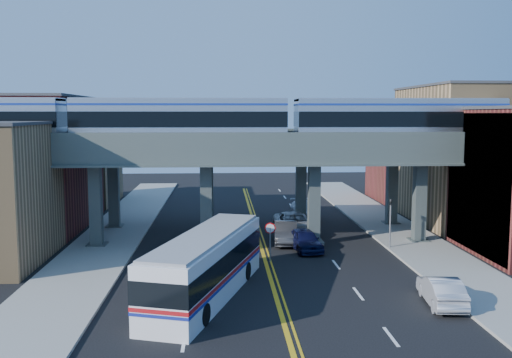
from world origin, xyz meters
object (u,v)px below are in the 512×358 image
(car_lane_b, at_px, (286,233))
(car_parked_curb, at_px, (441,290))
(transit_bus, at_px, (206,266))
(car_lane_c, at_px, (294,224))
(car_lane_a, at_px, (305,240))
(stop_sign, at_px, (270,236))
(car_lane_d, at_px, (304,210))
(traffic_signal, at_px, (390,218))
(transit_train, at_px, (180,120))

(car_lane_b, bearing_deg, car_parked_curb, -61.07)
(transit_bus, distance_m, car_lane_c, 17.02)
(car_lane_a, height_order, car_lane_c, car_lane_c)
(stop_sign, height_order, car_lane_d, stop_sign)
(car_lane_d, bearing_deg, traffic_signal, -72.77)
(traffic_signal, bearing_deg, car_lane_d, 108.90)
(car_lane_c, relative_size, car_parked_curb, 1.34)
(car_lane_b, relative_size, car_lane_c, 0.80)
(car_lane_a, height_order, car_lane_b, car_lane_b)
(transit_train, xyz_separation_m, car_lane_a, (8.83, -2.05, -8.50))
(stop_sign, xyz_separation_m, traffic_signal, (8.90, 3.00, 0.54))
(traffic_signal, bearing_deg, car_lane_c, 137.64)
(transit_train, distance_m, car_lane_b, 11.49)
(traffic_signal, xyz_separation_m, transit_bus, (-12.90, -9.95, -0.63))
(car_lane_a, relative_size, car_lane_b, 0.93)
(transit_bus, bearing_deg, car_lane_c, -5.58)
(car_lane_d, bearing_deg, car_parked_curb, -83.68)
(stop_sign, bearing_deg, car_parked_curb, -48.33)
(transit_bus, distance_m, car_lane_d, 24.30)
(car_parked_curb, bearing_deg, transit_train, -38.45)
(traffic_signal, distance_m, car_lane_a, 6.35)
(car_lane_d, bearing_deg, car_lane_b, -107.13)
(traffic_signal, height_order, car_lane_c, traffic_signal)
(transit_train, distance_m, traffic_signal, 16.66)
(car_lane_b, bearing_deg, car_lane_d, 79.67)
(stop_sign, xyz_separation_m, transit_bus, (-4.00, -6.95, -0.09))
(car_lane_a, distance_m, car_lane_c, 5.73)
(stop_sign, relative_size, car_lane_b, 0.54)
(transit_train, xyz_separation_m, car_parked_curb, (14.09, -13.99, -8.53))
(transit_train, distance_m, car_lane_a, 12.42)
(stop_sign, distance_m, car_lane_c, 9.13)
(car_lane_d, bearing_deg, transit_train, -136.21)
(stop_sign, relative_size, car_lane_a, 0.58)
(car_parked_curb, bearing_deg, car_lane_a, -59.87)
(transit_train, relative_size, transit_bus, 3.68)
(car_parked_curb, bearing_deg, transit_bus, -3.27)
(traffic_signal, relative_size, car_lane_c, 0.68)
(transit_train, bearing_deg, car_lane_a, -13.05)
(car_lane_c, bearing_deg, transit_bus, -114.94)
(traffic_signal, relative_size, car_parked_curb, 0.91)
(transit_train, bearing_deg, car_lane_b, 2.98)
(transit_bus, xyz_separation_m, car_parked_curb, (11.99, -2.03, -0.92))
(car_lane_d, bearing_deg, car_lane_a, -99.61)
(car_lane_c, bearing_deg, car_lane_a, -91.19)
(car_lane_c, distance_m, car_lane_d, 7.34)
(traffic_signal, bearing_deg, transit_train, 172.40)
(traffic_signal, height_order, car_lane_b, traffic_signal)
(transit_bus, height_order, car_lane_c, transit_bus)
(car_lane_a, distance_m, car_lane_b, 2.68)
(car_lane_b, distance_m, car_lane_d, 10.78)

